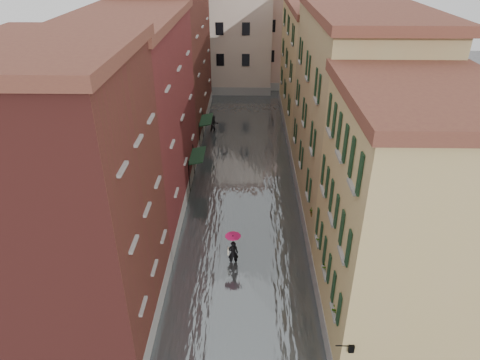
{
  "coord_description": "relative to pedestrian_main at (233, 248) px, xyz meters",
  "views": [
    {
      "loc": [
        0.33,
        -17.22,
        16.52
      ],
      "look_at": [
        -0.15,
        7.11,
        3.0
      ],
      "focal_mm": 32.0,
      "sensor_mm": 36.0,
      "label": 1
    }
  ],
  "objects": [
    {
      "name": "awning_near",
      "position": [
        -3.03,
        9.39,
        1.23
      ],
      "size": [
        1.09,
        2.88,
        2.8
      ],
      "color": "#17341E",
      "rests_on": "ground"
    },
    {
      "name": "building_right_near",
      "position": [
        7.46,
        -4.29,
        4.52
      ],
      "size": [
        6.0,
        8.0,
        11.5
      ],
      "primitive_type": "cube",
      "color": "tan",
      "rests_on": "ground"
    },
    {
      "name": "building_left_mid",
      "position": [
        -6.54,
        6.71,
        5.02
      ],
      "size": [
        6.0,
        14.0,
        12.5
      ],
      "primitive_type": "cube",
      "color": "#581C1B",
      "rests_on": "ground"
    },
    {
      "name": "building_right_mid",
      "position": [
        7.46,
        6.71,
        5.27
      ],
      "size": [
        6.0,
        14.0,
        13.0
      ],
      "primitive_type": "cube",
      "color": "#95885A",
      "rests_on": "ground"
    },
    {
      "name": "awning_far",
      "position": [
        -3.03,
        16.8,
        1.23
      ],
      "size": [
        1.09,
        2.92,
        2.8
      ],
      "color": "#17341E",
      "rests_on": "ground"
    },
    {
      "name": "building_end_cream",
      "position": [
        -2.54,
        35.71,
        5.27
      ],
      "size": [
        12.0,
        9.0,
        13.0
      ],
      "primitive_type": "cube",
      "color": "#C4B29C",
      "rests_on": "ground"
    },
    {
      "name": "building_left_far",
      "position": [
        -6.54,
        21.71,
        5.77
      ],
      "size": [
        6.0,
        16.0,
        14.0
      ],
      "primitive_type": "cube",
      "color": "maroon",
      "rests_on": "ground"
    },
    {
      "name": "floodwater",
      "position": [
        0.46,
        10.71,
        -1.13
      ],
      "size": [
        10.0,
        60.0,
        0.2
      ],
      "primitive_type": "cube",
      "color": "#4F5558",
      "rests_on": "ground"
    },
    {
      "name": "pedestrian_far",
      "position": [
        -2.53,
        19.67,
        -0.29
      ],
      "size": [
        1.13,
        1.02,
        1.89
      ],
      "primitive_type": "imported",
      "rotation": [
        0.0,
        0.0,
        0.42
      ],
      "color": "black",
      "rests_on": "ground"
    },
    {
      "name": "wall_lantern",
      "position": [
        4.79,
        -8.29,
        1.77
      ],
      "size": [
        0.71,
        0.22,
        0.35
      ],
      "color": "black",
      "rests_on": "ground"
    },
    {
      "name": "ground",
      "position": [
        0.46,
        -2.29,
        -1.23
      ],
      "size": [
        120.0,
        120.0,
        0.0
      ],
      "primitive_type": "plane",
      "color": "#4E4E50",
      "rests_on": "ground"
    },
    {
      "name": "building_right_far",
      "position": [
        7.46,
        21.71,
        4.52
      ],
      "size": [
        6.0,
        16.0,
        11.5
      ],
      "primitive_type": "cube",
      "color": "tan",
      "rests_on": "ground"
    },
    {
      "name": "window_planters",
      "position": [
        4.58,
        -2.94,
        2.28
      ],
      "size": [
        0.59,
        8.33,
        0.84
      ],
      "color": "maroon",
      "rests_on": "ground"
    },
    {
      "name": "building_left_near",
      "position": [
        -6.54,
        -4.29,
        5.27
      ],
      "size": [
        6.0,
        8.0,
        13.0
      ],
      "primitive_type": "cube",
      "color": "maroon",
      "rests_on": "ground"
    },
    {
      "name": "pedestrian_main",
      "position": [
        0.0,
        0.0,
        0.0
      ],
      "size": [
        0.92,
        0.92,
        2.06
      ],
      "color": "black",
      "rests_on": "ground"
    },
    {
      "name": "building_end_pink",
      "position": [
        6.46,
        37.71,
        4.77
      ],
      "size": [
        10.0,
        9.0,
        12.0
      ],
      "primitive_type": "cube",
      "color": "tan",
      "rests_on": "ground"
    }
  ]
}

